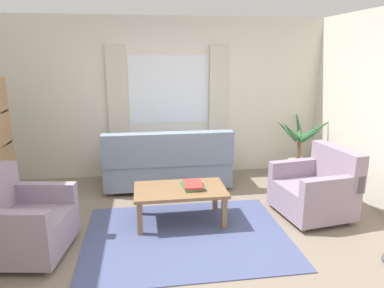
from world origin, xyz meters
TOP-DOWN VIEW (x-y plane):
  - ground_plane at (0.00, 0.00)m, footprint 6.24×6.24m
  - wall_back at (0.00, 2.26)m, footprint 5.32×0.12m
  - window_with_curtains at (0.00, 2.18)m, footprint 1.98×0.07m
  - area_rug at (0.00, 0.00)m, footprint 2.28×1.72m
  - couch at (-0.09, 1.57)m, footprint 1.90×0.82m
  - armchair_left at (-1.72, -0.10)m, footprint 0.94×0.96m
  - armchair_right at (1.70, 0.31)m, footprint 0.93×0.95m
  - coffee_table at (-0.03, 0.37)m, footprint 1.10×0.64m
  - book_stack_on_table at (0.13, 0.38)m, footprint 0.28×0.34m
  - potted_plant at (2.12, 1.73)m, footprint 1.14×1.08m

SIDE VIEW (x-z plane):
  - ground_plane at x=0.00m, z-range 0.00..0.00m
  - area_rug at x=0.00m, z-range 0.00..0.01m
  - armchair_left at x=-1.72m, z-range -0.09..0.79m
  - armchair_right at x=1.70m, z-range -0.09..0.79m
  - couch at x=-0.09m, z-range -0.09..0.83m
  - coffee_table at x=-0.03m, z-range 0.16..0.60m
  - book_stack_on_table at x=0.13m, z-range 0.44..0.50m
  - potted_plant at x=2.12m, z-range -0.07..1.02m
  - wall_back at x=0.00m, z-range 0.00..2.60m
  - window_with_curtains at x=0.00m, z-range 0.75..2.15m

